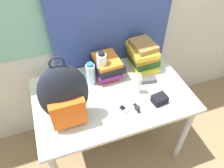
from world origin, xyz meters
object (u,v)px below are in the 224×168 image
(book_stack_left, at_px, (107,66))
(water_bottle, at_px, (91,74))
(sunscreen_bottle, at_px, (138,85))
(cell_phone, at_px, (122,108))
(book_stack_center, at_px, (143,55))
(sunglasses_case, at_px, (147,80))
(sports_bottle, at_px, (102,67))
(backpack, at_px, (64,96))
(camera_pouch, at_px, (160,99))
(wristwatch, at_px, (137,108))

(book_stack_left, distance_m, water_bottle, 0.16)
(sunscreen_bottle, distance_m, cell_phone, 0.21)
(book_stack_center, relative_size, sunscreen_bottle, 1.58)
(book_stack_center, distance_m, cell_phone, 0.51)
(sunglasses_case, bearing_deg, sports_bottle, 155.99)
(backpack, relative_size, sunscreen_bottle, 2.98)
(book_stack_left, height_order, book_stack_center, book_stack_center)
(book_stack_center, relative_size, camera_pouch, 2.45)
(book_stack_center, xyz_separation_m, sunscreen_bottle, (-0.16, -0.27, -0.03))
(book_stack_left, relative_size, camera_pouch, 2.45)
(backpack, distance_m, camera_pouch, 0.67)
(water_bottle, distance_m, camera_pouch, 0.54)
(book_stack_center, bearing_deg, backpack, -154.39)
(backpack, distance_m, cell_phone, 0.43)
(water_bottle, xyz_separation_m, sunglasses_case, (0.41, -0.14, -0.07))
(book_stack_left, distance_m, book_stack_center, 0.31)
(book_stack_center, relative_size, cell_phone, 2.76)
(sports_bottle, xyz_separation_m, sunglasses_case, (0.32, -0.14, -0.11))
(book_stack_center, distance_m, sunscreen_bottle, 0.31)
(sunscreen_bottle, distance_m, camera_pouch, 0.18)
(book_stack_center, bearing_deg, camera_pouch, -97.48)
(book_stack_left, height_order, sunscreen_bottle, sunscreen_bottle)
(sunglasses_case, height_order, wristwatch, sunglasses_case)
(sunscreen_bottle, height_order, camera_pouch, sunscreen_bottle)
(book_stack_left, distance_m, sports_bottle, 0.08)
(water_bottle, height_order, cell_phone, water_bottle)
(sports_bottle, xyz_separation_m, camera_pouch, (0.31, -0.36, -0.10))
(sunscreen_bottle, height_order, cell_phone, sunscreen_bottle)
(sports_bottle, distance_m, sunscreen_bottle, 0.30)
(sunglasses_case, xyz_separation_m, camera_pouch, (-0.01, -0.22, 0.01))
(water_bottle, height_order, sports_bottle, sports_bottle)
(book_stack_left, relative_size, book_stack_center, 1.00)
(water_bottle, height_order, wristwatch, water_bottle)
(water_bottle, bearing_deg, wristwatch, -57.06)
(book_stack_center, bearing_deg, cell_phone, -130.41)
(sunscreen_bottle, xyz_separation_m, camera_pouch, (0.11, -0.14, -0.05))
(book_stack_center, relative_size, sports_bottle, 1.02)
(sunscreen_bottle, bearing_deg, sports_bottle, 133.20)
(backpack, xyz_separation_m, camera_pouch, (0.64, -0.08, -0.19))
(sports_bottle, xyz_separation_m, cell_phone, (0.04, -0.33, -0.12))
(camera_pouch, bearing_deg, sunglasses_case, 88.26)
(backpack, relative_size, cell_phone, 5.22)
(sunscreen_bottle, xyz_separation_m, sunglasses_case, (0.11, 0.08, -0.06))
(backpack, relative_size, camera_pouch, 4.64)
(cell_phone, xyz_separation_m, sunglasses_case, (0.28, 0.19, 0.01))
(cell_phone, bearing_deg, backpack, 171.96)
(backpack, bearing_deg, cell_phone, -8.04)
(backpack, height_order, water_bottle, backpack)
(book_stack_center, height_order, wristwatch, book_stack_center)
(backpack, bearing_deg, book_stack_left, 41.29)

